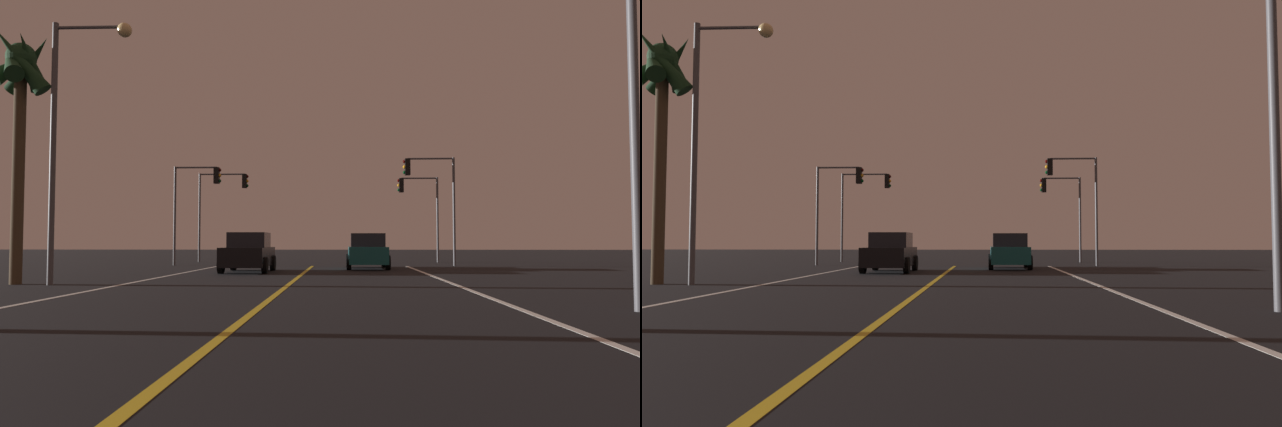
# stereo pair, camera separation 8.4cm
# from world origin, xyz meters

# --- Properties ---
(lane_edge_right) EXTENTS (0.16, 37.91, 0.01)m
(lane_edge_right) POSITION_xyz_m (5.03, 12.95, 0.00)
(lane_edge_right) COLOR silver
(lane_edge_right) RESTS_ON ground
(lane_edge_left) EXTENTS (0.16, 37.91, 0.01)m
(lane_edge_left) POSITION_xyz_m (-5.03, 12.95, 0.00)
(lane_edge_left) COLOR silver
(lane_edge_left) RESTS_ON ground
(lane_center_divider) EXTENTS (0.16, 37.91, 0.01)m
(lane_center_divider) POSITION_xyz_m (0.00, 12.95, 0.00)
(lane_center_divider) COLOR gold
(lane_center_divider) RESTS_ON ground
(car_oncoming) EXTENTS (2.02, 4.30, 1.70)m
(car_oncoming) POSITION_xyz_m (-2.44, 25.69, 0.82)
(car_oncoming) COLOR black
(car_oncoming) RESTS_ON ground
(car_ahead_far) EXTENTS (2.02, 4.30, 1.70)m
(car_ahead_far) POSITION_xyz_m (2.81, 28.97, 0.82)
(car_ahead_far) COLOR black
(car_ahead_far) RESTS_ON ground
(traffic_light_near_right) EXTENTS (2.82, 0.36, 5.89)m
(traffic_light_near_right) POSITION_xyz_m (6.41, 32.41, 4.33)
(traffic_light_near_right) COLOR #4C4C51
(traffic_light_near_right) RESTS_ON ground
(traffic_light_near_left) EXTENTS (2.65, 0.36, 5.47)m
(traffic_light_near_left) POSITION_xyz_m (-6.46, 32.41, 4.04)
(traffic_light_near_left) COLOR #4C4C51
(traffic_light_near_left) RESTS_ON ground
(traffic_light_far_right) EXTENTS (2.61, 0.36, 5.43)m
(traffic_light_far_right) POSITION_xyz_m (6.47, 37.91, 4.00)
(traffic_light_far_right) COLOR #4C4C51
(traffic_light_far_right) RESTS_ON ground
(traffic_light_far_left) EXTENTS (3.26, 0.36, 5.74)m
(traffic_light_far_left) POSITION_xyz_m (-6.17, 37.91, 4.25)
(traffic_light_far_left) COLOR #4C4C51
(traffic_light_far_left) RESTS_ON ground
(street_lamp_right_near) EXTENTS (2.78, 0.44, 8.11)m
(street_lamp_right_near) POSITION_xyz_m (6.47, 11.83, 5.18)
(street_lamp_right_near) COLOR #4C4C51
(street_lamp_right_near) RESTS_ON ground
(street_lamp_left_mid) EXTENTS (2.45, 0.44, 7.97)m
(street_lamp_left_mid) POSITION_xyz_m (-6.56, 17.85, 5.08)
(street_lamp_left_mid) COLOR #4C4C51
(street_lamp_left_mid) RESTS_ON ground
(palm_tree_left_mid) EXTENTS (2.12, 2.08, 7.94)m
(palm_tree_left_mid) POSITION_xyz_m (-8.31, 18.11, 6.23)
(palm_tree_left_mid) COLOR #473826
(palm_tree_left_mid) RESTS_ON ground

